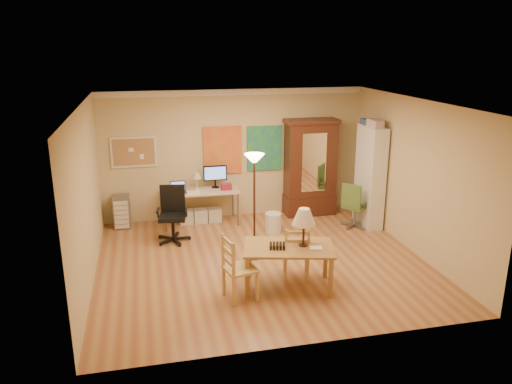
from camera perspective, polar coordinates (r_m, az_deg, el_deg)
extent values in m
plane|color=#945834|center=(8.63, 0.64, -7.96)|extent=(5.50, 5.50, 0.00)
cube|color=white|center=(10.30, -2.55, 11.34)|extent=(5.50, 0.08, 0.12)
cube|color=tan|center=(10.31, -13.79, 4.47)|extent=(0.90, 0.04, 0.62)
cube|color=gold|center=(10.44, -3.83, 4.78)|extent=(0.80, 0.04, 1.00)
cube|color=teal|center=(10.62, 0.99, 5.02)|extent=(0.75, 0.04, 0.95)
cube|color=brown|center=(7.55, 3.74, -6.36)|extent=(1.49, 1.10, 0.04)
cube|color=brown|center=(7.38, -0.98, -9.75)|extent=(0.08, 0.08, 0.63)
cube|color=brown|center=(7.43, 8.53, -9.74)|extent=(0.08, 0.08, 0.63)
cube|color=brown|center=(7.99, -0.79, -7.58)|extent=(0.08, 0.08, 0.63)
cube|color=brown|center=(8.04, 7.95, -7.59)|extent=(0.08, 0.08, 0.63)
cylinder|color=black|center=(7.59, 5.41, -6.04)|extent=(0.14, 0.14, 0.02)
cylinder|color=black|center=(7.53, 5.45, -4.86)|extent=(0.04, 0.04, 0.36)
cone|color=beige|center=(7.43, 5.51, -2.81)|extent=(0.36, 0.36, 0.25)
cube|color=white|center=(7.48, 6.85, -6.40)|extent=(0.21, 0.17, 0.03)
cube|color=black|center=(7.47, 2.46, -6.17)|extent=(0.29, 0.25, 0.07)
cube|color=tan|center=(7.97, 4.62, -6.96)|extent=(0.48, 0.47, 0.04)
cube|color=tan|center=(8.22, 5.73, -7.86)|extent=(0.04, 0.04, 0.39)
cube|color=tan|center=(8.20, 3.29, -7.88)|extent=(0.04, 0.04, 0.39)
cube|color=tan|center=(7.92, 5.94, -8.85)|extent=(0.04, 0.04, 0.39)
cube|color=tan|center=(7.90, 3.40, -8.87)|extent=(0.04, 0.04, 0.39)
cube|color=tan|center=(7.74, 6.03, -5.89)|extent=(0.04, 0.04, 0.46)
cube|color=tan|center=(7.72, 3.45, -5.90)|extent=(0.04, 0.04, 0.46)
cube|color=tan|center=(7.71, 4.75, -5.59)|extent=(0.34, 0.11, 0.05)
cube|color=tan|center=(7.32, -1.83, -8.76)|extent=(0.52, 0.53, 0.04)
cube|color=tan|center=(7.33, 0.15, -10.78)|extent=(0.05, 0.05, 0.44)
cube|color=tan|center=(7.65, -1.12, -9.57)|extent=(0.05, 0.05, 0.44)
cube|color=tan|center=(7.20, -2.54, -11.35)|extent=(0.05, 0.05, 0.44)
cube|color=tan|center=(7.52, -3.71, -10.08)|extent=(0.05, 0.05, 0.44)
cube|color=tan|center=(6.98, -2.59, -7.77)|extent=(0.05, 0.05, 0.51)
cube|color=tan|center=(7.31, -3.78, -6.62)|extent=(0.05, 0.05, 0.51)
cube|color=tan|center=(7.12, -3.21, -6.81)|extent=(0.11, 0.38, 0.05)
cylinder|color=#402319|center=(8.80, -0.18, -7.36)|extent=(0.28, 0.28, 0.03)
cylinder|color=#402319|center=(8.48, -0.19, -1.96)|extent=(0.04, 0.04, 1.74)
cone|color=#FFE0A5|center=(8.24, -0.19, 3.89)|extent=(0.34, 0.34, 0.14)
cube|color=tan|center=(10.22, -6.42, 0.09)|extent=(1.56, 0.68, 0.03)
cylinder|color=slate|center=(10.01, -10.32, -2.59)|extent=(0.04, 0.04, 0.68)
cylinder|color=slate|center=(10.16, -2.07, -2.03)|extent=(0.04, 0.04, 0.68)
cylinder|color=slate|center=(10.56, -10.48, -1.57)|extent=(0.04, 0.04, 0.68)
cylinder|color=slate|center=(10.70, -2.66, -1.04)|extent=(0.04, 0.04, 0.68)
cube|color=black|center=(10.14, -8.85, -0.02)|extent=(0.31, 0.21, 0.02)
cube|color=black|center=(10.26, -8.95, 0.78)|extent=(0.31, 0.05, 0.20)
cube|color=black|center=(10.32, -4.69, 2.18)|extent=(0.49, 0.04, 0.31)
cone|color=beige|center=(10.23, -6.81, 1.87)|extent=(0.19, 0.19, 0.12)
cube|color=white|center=(10.07, -7.15, -0.10)|extent=(0.24, 0.31, 0.01)
cube|color=maroon|center=(10.23, -3.42, 0.60)|extent=(0.21, 0.16, 0.12)
cube|color=white|center=(10.41, -7.95, -2.84)|extent=(0.27, 0.23, 0.29)
cube|color=white|center=(10.44, -6.36, -2.73)|extent=(0.27, 0.23, 0.29)
cube|color=silver|center=(10.47, -4.77, -2.62)|extent=(0.27, 0.23, 0.29)
cylinder|color=black|center=(9.51, -9.46, -4.17)|extent=(0.06, 0.06, 0.40)
cube|color=black|center=(9.43, -9.53, -2.85)|extent=(0.55, 0.53, 0.07)
cube|color=black|center=(9.54, -9.51, -0.69)|extent=(0.47, 0.12, 0.52)
cube|color=black|center=(9.41, -11.16, -2.07)|extent=(0.08, 0.31, 0.03)
cube|color=black|center=(9.36, -7.97, -2.01)|extent=(0.08, 0.31, 0.03)
cylinder|color=slate|center=(10.34, 11.22, -2.70)|extent=(0.05, 0.05, 0.36)
cube|color=#46632C|center=(10.27, 11.28, -1.62)|extent=(0.59, 0.59, 0.06)
cube|color=#46632C|center=(10.02, 10.84, -0.44)|extent=(0.29, 0.35, 0.46)
cube|color=slate|center=(10.13, 12.48, -1.20)|extent=(0.23, 0.19, 0.03)
cube|color=slate|center=(10.33, 10.18, -0.71)|extent=(0.23, 0.19, 0.03)
cube|color=slate|center=(10.45, -15.10, -2.17)|extent=(0.33, 0.37, 0.65)
cube|color=silver|center=(10.26, -15.13, -2.51)|extent=(0.28, 0.02, 0.56)
cube|color=#351A0E|center=(10.77, 6.20, 2.64)|extent=(1.05, 0.48, 2.00)
cube|color=#351A0E|center=(10.98, 6.07, -1.37)|extent=(1.09, 0.52, 0.40)
cube|color=white|center=(10.50, 6.66, 3.33)|extent=(0.52, 0.01, 1.24)
cube|color=#351A0E|center=(10.56, 6.38, 8.07)|extent=(1.13, 0.53, 0.08)
cube|color=white|center=(10.28, 12.90, 1.73)|extent=(0.31, 0.82, 2.04)
cube|color=#993333|center=(10.28, 12.86, -1.36)|extent=(0.18, 0.41, 0.24)
cube|color=#334C99|center=(10.29, 12.45, 5.62)|extent=(0.18, 0.29, 0.20)
cylinder|color=silver|center=(9.82, 1.97, -3.57)|extent=(0.32, 0.32, 0.40)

